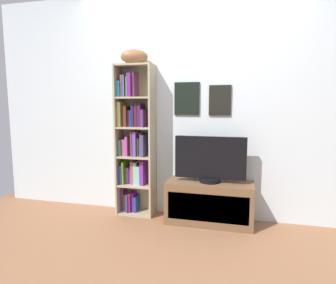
{
  "coord_description": "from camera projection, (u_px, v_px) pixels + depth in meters",
  "views": [
    {
      "loc": [
        0.58,
        -2.1,
        1.27
      ],
      "look_at": [
        -0.17,
        0.85,
        0.87
      ],
      "focal_mm": 30.99,
      "sensor_mm": 36.0,
      "label": 1
    }
  ],
  "objects": [
    {
      "name": "back_wall",
      "position": [
        189.0,
        106.0,
        3.24
      ],
      "size": [
        4.8,
        0.08,
        2.51
      ],
      "color": "silver",
      "rests_on": "ground"
    },
    {
      "name": "television",
      "position": [
        210.0,
        160.0,
        3.04
      ],
      "size": [
        0.74,
        0.22,
        0.49
      ],
      "color": "black",
      "rests_on": "tv_stand"
    },
    {
      "name": "bookshelf",
      "position": [
        134.0,
        142.0,
        3.33
      ],
      "size": [
        0.43,
        0.25,
        1.71
      ],
      "color": "tan",
      "rests_on": "ground"
    },
    {
      "name": "football",
      "position": [
        134.0,
        57.0,
        3.17
      ],
      "size": [
        0.33,
        0.24,
        0.16
      ],
      "primitive_type": "ellipsoid",
      "rotation": [
        0.0,
        0.0,
        0.3
      ],
      "color": "brown",
      "rests_on": "bookshelf"
    },
    {
      "name": "tv_stand",
      "position": [
        209.0,
        203.0,
        3.1
      ],
      "size": [
        0.91,
        0.37,
        0.45
      ],
      "color": "brown",
      "rests_on": "ground"
    },
    {
      "name": "ground",
      "position": [
        163.0,
        266.0,
        2.32
      ],
      "size": [
        5.2,
        5.2,
        0.04
      ],
      "primitive_type": "cube",
      "color": "#8D5D3E"
    }
  ]
}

